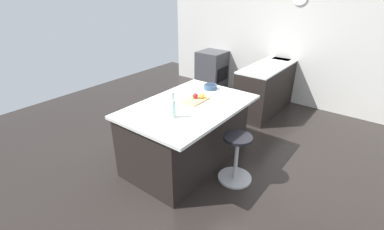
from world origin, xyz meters
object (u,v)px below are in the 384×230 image
(fruit_bowl, at_px, (210,87))
(water_bottle, at_px, (173,108))
(oven_range, at_px, (212,70))
(apple_yellow, at_px, (202,96))
(kitchen_island, at_px, (186,133))
(cutting_board, at_px, (195,100))
(stool_by_window, at_px, (236,159))
(apple_red, at_px, (195,96))

(fruit_bowl, bearing_deg, water_bottle, 10.32)
(oven_range, bearing_deg, apple_yellow, 30.89)
(oven_range, xyz_separation_m, water_bottle, (3.16, 1.55, 0.56))
(kitchen_island, relative_size, cutting_board, 4.92)
(water_bottle, distance_m, fruit_bowl, 1.09)
(stool_by_window, height_order, fruit_bowl, fruit_bowl)
(kitchen_island, distance_m, stool_by_window, 0.79)
(kitchen_island, bearing_deg, oven_range, -152.67)
(stool_by_window, distance_m, cutting_board, 0.96)
(apple_red, height_order, fruit_bowl, apple_red)
(cutting_board, distance_m, water_bottle, 0.59)
(kitchen_island, distance_m, apple_yellow, 0.56)
(water_bottle, bearing_deg, oven_range, -153.83)
(apple_red, xyz_separation_m, fruit_bowl, (-0.47, -0.07, -0.02))
(apple_red, bearing_deg, kitchen_island, -1.10)
(cutting_board, bearing_deg, apple_red, -137.56)
(apple_yellow, bearing_deg, cutting_board, -28.08)
(oven_range, distance_m, stool_by_window, 3.49)
(stool_by_window, bearing_deg, fruit_bowl, -126.30)
(cutting_board, bearing_deg, oven_range, -150.73)
(oven_range, xyz_separation_m, fruit_bowl, (2.09, 1.36, 0.48))
(kitchen_island, bearing_deg, apple_yellow, 163.90)
(apple_red, bearing_deg, stool_by_window, 79.42)
(kitchen_island, height_order, cutting_board, cutting_board)
(apple_yellow, distance_m, water_bottle, 0.66)
(water_bottle, bearing_deg, apple_yellow, -175.28)
(oven_range, relative_size, apple_red, 11.94)
(cutting_board, xyz_separation_m, apple_yellow, (-0.09, 0.05, 0.05))
(stool_by_window, height_order, apple_red, apple_red)
(apple_yellow, bearing_deg, oven_range, -149.11)
(apple_yellow, bearing_deg, fruit_bowl, -161.19)
(kitchen_island, xyz_separation_m, cutting_board, (-0.17, 0.03, 0.45))
(kitchen_island, relative_size, apple_red, 23.66)
(stool_by_window, bearing_deg, apple_red, -100.58)
(cutting_board, distance_m, apple_yellow, 0.11)
(oven_range, bearing_deg, apple_red, 29.12)
(oven_range, distance_m, kitchen_island, 3.10)
(apple_red, bearing_deg, oven_range, -150.88)
(oven_range, relative_size, cutting_board, 2.48)
(water_bottle, bearing_deg, apple_red, -168.24)
(cutting_board, bearing_deg, stool_by_window, 81.01)
(apple_red, distance_m, apple_yellow, 0.09)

